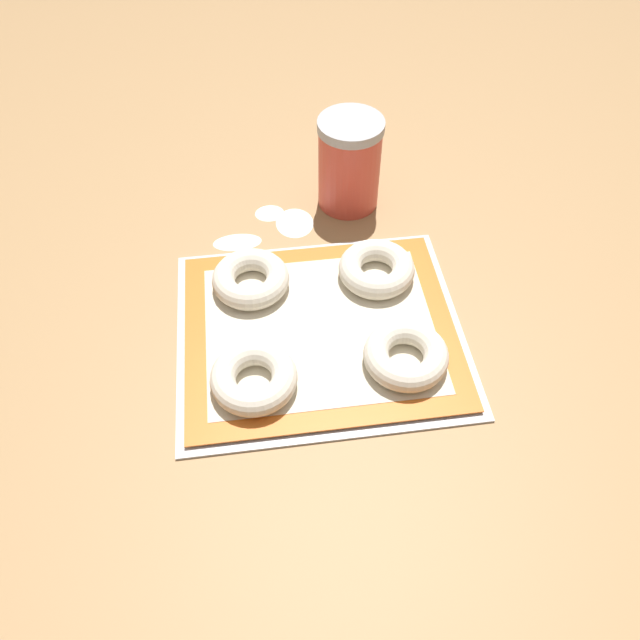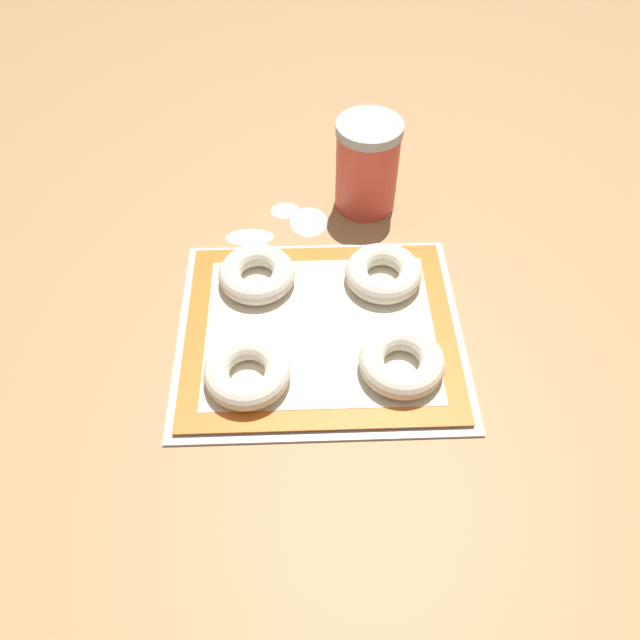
# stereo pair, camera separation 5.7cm
# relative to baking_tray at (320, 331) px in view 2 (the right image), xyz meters

# --- Properties ---
(ground_plane) EXTENTS (2.80, 2.80, 0.00)m
(ground_plane) POSITION_rel_baking_tray_xyz_m (0.02, 0.01, -0.00)
(ground_plane) COLOR #A87F51
(baking_tray) EXTENTS (0.42, 0.36, 0.01)m
(baking_tray) POSITION_rel_baking_tray_xyz_m (0.00, 0.00, 0.00)
(baking_tray) COLOR silver
(baking_tray) RESTS_ON ground_plane
(baking_mat) EXTENTS (0.39, 0.34, 0.00)m
(baking_mat) POSITION_rel_baking_tray_xyz_m (0.00, -0.00, 0.01)
(baking_mat) COLOR orange
(baking_mat) RESTS_ON baking_tray
(bagel_front_left) EXTENTS (0.12, 0.12, 0.03)m
(bagel_front_left) POSITION_rel_baking_tray_xyz_m (-0.10, -0.09, 0.02)
(bagel_front_left) COLOR silver
(bagel_front_left) RESTS_ON baking_mat
(bagel_front_right) EXTENTS (0.12, 0.12, 0.03)m
(bagel_front_right) POSITION_rel_baking_tray_xyz_m (0.11, -0.08, 0.02)
(bagel_front_right) COLOR silver
(bagel_front_right) RESTS_ON baking_mat
(bagel_back_left) EXTENTS (0.12, 0.12, 0.03)m
(bagel_back_left) POSITION_rel_baking_tray_xyz_m (-0.09, 0.09, 0.02)
(bagel_back_left) COLOR silver
(bagel_back_left) RESTS_ON baking_mat
(bagel_back_right) EXTENTS (0.12, 0.12, 0.03)m
(bagel_back_right) POSITION_rel_baking_tray_xyz_m (0.10, 0.09, 0.02)
(bagel_back_right) COLOR silver
(bagel_back_right) RESTS_ON baking_mat
(flour_canister) EXTENTS (0.11, 0.11, 0.16)m
(flour_canister) POSITION_rel_baking_tray_xyz_m (0.09, 0.29, 0.08)
(flour_canister) COLOR #DB4C3D
(flour_canister) RESTS_ON ground_plane
(flour_patch_near) EXTENTS (0.06, 0.08, 0.00)m
(flour_patch_near) POSITION_rel_baking_tray_xyz_m (-0.01, 0.24, -0.00)
(flour_patch_near) COLOR white
(flour_patch_near) RESTS_ON ground_plane
(flour_patch_far) EXTENTS (0.05, 0.04, 0.00)m
(flour_patch_far) POSITION_rel_baking_tray_xyz_m (-0.05, 0.27, -0.00)
(flour_patch_far) COLOR white
(flour_patch_far) RESTS_ON ground_plane
(flour_patch_side) EXTENTS (0.08, 0.04, 0.00)m
(flour_patch_side) POSITION_rel_baking_tray_xyz_m (-0.11, 0.21, -0.00)
(flour_patch_side) COLOR white
(flour_patch_side) RESTS_ON ground_plane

